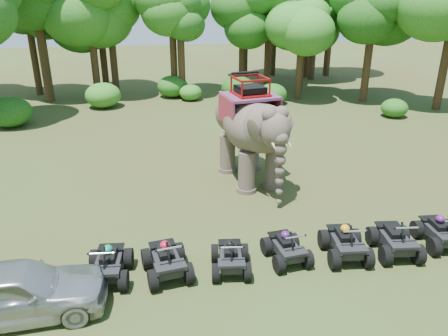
# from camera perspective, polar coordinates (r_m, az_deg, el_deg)

# --- Properties ---
(ground) EXTENTS (110.00, 110.00, 0.00)m
(ground) POSITION_cam_1_polar(r_m,az_deg,el_deg) (15.64, 0.74, -8.12)
(ground) COLOR #47381E
(ground) RESTS_ON ground
(elephant) EXTENTS (3.37, 5.89, 4.66)m
(elephant) POSITION_cam_1_polar(r_m,az_deg,el_deg) (18.87, 3.44, 5.08)
(elephant) COLOR brown
(elephant) RESTS_ON ground
(parked_car) EXTENTS (4.66, 2.12, 1.55)m
(parked_car) POSITION_cam_1_polar(r_m,az_deg,el_deg) (12.78, -25.59, -14.28)
(parked_car) COLOR #B5B8BD
(parked_car) RESTS_ON ground
(atv_0) EXTENTS (1.42, 1.84, 1.28)m
(atv_0) POSITION_cam_1_polar(r_m,az_deg,el_deg) (13.39, -14.95, -11.53)
(atv_0) COLOR black
(atv_0) RESTS_ON ground
(atv_1) EXTENTS (1.55, 1.94, 1.30)m
(atv_1) POSITION_cam_1_polar(r_m,az_deg,el_deg) (13.22, -7.55, -11.31)
(atv_1) COLOR black
(atv_1) RESTS_ON ground
(atv_2) EXTENTS (1.34, 1.71, 1.17)m
(atv_2) POSITION_cam_1_polar(r_m,az_deg,el_deg) (13.33, 0.87, -11.11)
(atv_2) COLOR black
(atv_2) RESTS_ON ground
(atv_3) EXTENTS (1.35, 1.73, 1.18)m
(atv_3) POSITION_cam_1_polar(r_m,az_deg,el_deg) (13.91, 8.20, -9.79)
(atv_3) COLOR black
(atv_3) RESTS_ON ground
(atv_4) EXTENTS (1.46, 1.89, 1.32)m
(atv_4) POSITION_cam_1_polar(r_m,az_deg,el_deg) (14.41, 15.64, -8.89)
(atv_4) COLOR black
(atv_4) RESTS_ON ground
(atv_5) EXTENTS (1.48, 1.90, 1.31)m
(atv_5) POSITION_cam_1_polar(r_m,az_deg,el_deg) (15.10, 21.53, -8.20)
(atv_5) COLOR black
(atv_5) RESTS_ON ground
(atv_6) EXTENTS (1.35, 1.78, 1.26)m
(atv_6) POSITION_cam_1_polar(r_m,az_deg,el_deg) (16.18, 26.51, -7.05)
(atv_6) COLOR black
(atv_6) RESTS_ON ground
(tree_0) EXTENTS (5.67, 5.67, 8.10)m
(tree_0) POSITION_cam_1_polar(r_m,az_deg,el_deg) (34.22, -5.66, 15.83)
(tree_0) COLOR #195114
(tree_0) RESTS_ON ground
(tree_1) EXTENTS (5.09, 5.09, 7.27)m
(tree_1) POSITION_cam_1_polar(r_m,az_deg,el_deg) (37.93, 2.38, 15.93)
(tree_1) COLOR #195114
(tree_1) RESTS_ON ground
(tree_2) EXTENTS (4.61, 4.61, 6.58)m
(tree_2) POSITION_cam_1_polar(r_m,az_deg,el_deg) (34.04, 9.92, 14.29)
(tree_2) COLOR #195114
(tree_2) RESTS_ON ground
(tree_3) EXTENTS (6.20, 6.20, 8.86)m
(tree_3) POSITION_cam_1_polar(r_m,az_deg,el_deg) (34.40, 18.54, 15.50)
(tree_3) COLOR #195114
(tree_3) RESTS_ON ground
(tree_4) EXTENTS (6.15, 6.15, 8.79)m
(tree_4) POSITION_cam_1_polar(r_m,az_deg,el_deg) (33.93, 27.20, 14.09)
(tree_4) COLOR #195114
(tree_4) RESTS_ON ground
(tree_24) EXTENTS (6.88, 6.88, 9.83)m
(tree_24) POSITION_cam_1_polar(r_m,az_deg,el_deg) (35.13, -22.81, 15.86)
(tree_24) COLOR #195114
(tree_24) RESTS_ON ground
(tree_25) EXTENTS (6.06, 6.06, 8.66)m
(tree_25) POSITION_cam_1_polar(r_m,az_deg,el_deg) (36.72, -14.49, 16.15)
(tree_25) COLOR #195114
(tree_25) RESTS_ON ground
(tree_26) EXTENTS (5.60, 5.60, 8.00)m
(tree_26) POSITION_cam_1_polar(r_m,az_deg,el_deg) (37.51, -15.68, 15.64)
(tree_26) COLOR #195114
(tree_26) RESTS_ON ground
(tree_29) EXTENTS (7.08, 7.08, 10.12)m
(tree_29) POSITION_cam_1_polar(r_m,az_deg,el_deg) (41.95, 11.81, 18.08)
(tree_29) COLOR #195114
(tree_29) RESTS_ON ground
(tree_30) EXTENTS (5.52, 5.52, 7.88)m
(tree_30) POSITION_cam_1_polar(r_m,az_deg,el_deg) (38.11, 5.78, 16.33)
(tree_30) COLOR #195114
(tree_30) RESTS_ON ground
(tree_31) EXTENTS (5.71, 5.71, 8.15)m
(tree_31) POSITION_cam_1_polar(r_m,az_deg,el_deg) (43.58, 6.56, 17.24)
(tree_31) COLOR #195114
(tree_31) RESTS_ON ground
(tree_32) EXTENTS (5.26, 5.26, 7.52)m
(tree_32) POSITION_cam_1_polar(r_m,az_deg,el_deg) (34.79, -6.66, 15.41)
(tree_32) COLOR #195114
(tree_32) RESTS_ON ground
(tree_33) EXTENTS (5.66, 5.66, 8.08)m
(tree_33) POSITION_cam_1_polar(r_m,az_deg,el_deg) (43.01, 10.94, 16.88)
(tree_33) COLOR #195114
(tree_33) RESTS_ON ground
(tree_34) EXTENTS (6.05, 6.05, 8.64)m
(tree_34) POSITION_cam_1_polar(r_m,az_deg,el_deg) (41.40, 2.78, 17.43)
(tree_34) COLOR #195114
(tree_34) RESTS_ON ground
(tree_35) EXTENTS (6.63, 6.63, 9.47)m
(tree_35) POSITION_cam_1_polar(r_m,az_deg,el_deg) (35.90, -22.90, 15.67)
(tree_35) COLOR #195114
(tree_35) RESTS_ON ground
(tree_36) EXTENTS (5.31, 5.31, 7.59)m
(tree_36) POSITION_cam_1_polar(r_m,az_deg,el_deg) (38.06, -23.74, 14.39)
(tree_36) COLOR #195114
(tree_36) RESTS_ON ground
(tree_37) EXTENTS (7.61, 7.61, 10.87)m
(tree_37) POSITION_cam_1_polar(r_m,az_deg,el_deg) (44.13, 13.78, 18.61)
(tree_37) COLOR #195114
(tree_37) RESTS_ON ground
(tree_38) EXTENTS (5.19, 5.19, 7.41)m
(tree_38) POSITION_cam_1_polar(r_m,az_deg,el_deg) (36.50, 10.15, 15.47)
(tree_38) COLOR #195114
(tree_38) RESTS_ON ground
(tree_39) EXTENTS (6.15, 6.15, 8.78)m
(tree_39) POSITION_cam_1_polar(r_m,az_deg,el_deg) (35.31, -16.85, 15.78)
(tree_39) COLOR #195114
(tree_39) RESTS_ON ground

